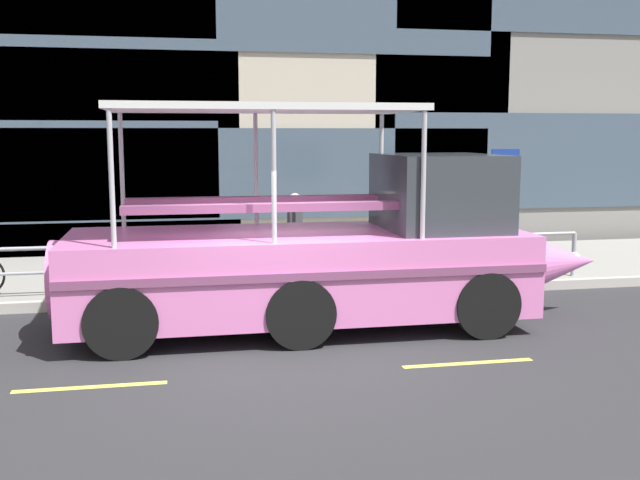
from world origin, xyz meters
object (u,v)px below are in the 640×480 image
(pedestrian_near_bow, at_px, (464,218))
(pedestrian_mid_left, at_px, (295,227))
(parking_sign, at_px, (504,189))
(duck_tour_boat, at_px, (332,255))

(pedestrian_near_bow, bearing_deg, pedestrian_mid_left, -170.08)
(parking_sign, bearing_deg, duck_tour_boat, -145.57)
(parking_sign, xyz_separation_m, pedestrian_mid_left, (-4.28, 0.09, -0.69))
(parking_sign, xyz_separation_m, duck_tour_boat, (-4.19, -2.87, -0.76))
(parking_sign, distance_m, duck_tour_boat, 5.14)
(pedestrian_near_bow, xyz_separation_m, pedestrian_mid_left, (-3.74, -0.65, -0.03))
(duck_tour_boat, height_order, pedestrian_near_bow, duck_tour_boat)
(pedestrian_near_bow, height_order, pedestrian_mid_left, pedestrian_near_bow)
(duck_tour_boat, height_order, pedestrian_mid_left, duck_tour_boat)
(parking_sign, distance_m, pedestrian_near_bow, 1.14)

